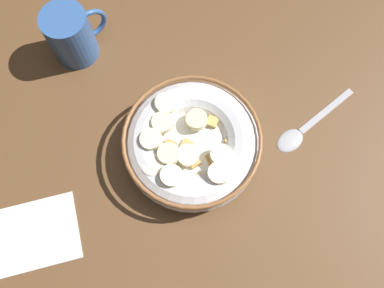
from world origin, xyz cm
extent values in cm
cube|color=brown|center=(0.00, 0.00, -1.00)|extent=(108.76, 108.76, 2.00)
cylinder|color=silver|center=(0.00, 0.00, 0.30)|extent=(10.69, 10.69, 0.60)
torus|color=silver|center=(0.00, 0.00, 2.73)|extent=(19.43, 19.43, 5.46)
torus|color=brown|center=(0.00, 0.00, 5.16)|extent=(19.45, 19.45, 0.60)
cylinder|color=white|center=(0.00, 0.00, 3.57)|extent=(16.15, 16.15, 0.40)
cube|color=#B78947|center=(4.63, -2.93, 4.02)|extent=(2.09, 2.08, 0.78)
cube|color=tan|center=(5.33, 2.33, 4.26)|extent=(2.14, 2.11, 0.88)
cube|color=#B78947|center=(3.19, 5.12, 4.13)|extent=(2.09, 2.09, 0.70)
cube|color=tan|center=(-2.42, -5.04, 4.17)|extent=(1.99, 2.02, 0.81)
cube|color=#B78947|center=(-2.81, 1.29, 4.13)|extent=(2.14, 2.11, 0.88)
cube|color=#B78947|center=(-1.54, -2.55, 4.17)|extent=(1.52, 1.56, 0.76)
cube|color=tan|center=(-7.12, 0.75, 4.24)|extent=(1.93, 1.88, 0.88)
cube|color=#B78947|center=(2.27, 3.04, 4.06)|extent=(1.92, 1.90, 0.75)
cube|color=tan|center=(6.34, -3.42, 4.26)|extent=(1.98, 1.99, 0.72)
cube|color=tan|center=(-0.92, 6.44, 4.08)|extent=(1.73, 1.77, 0.81)
cube|color=tan|center=(4.05, 0.70, 4.24)|extent=(2.13, 2.14, 0.85)
cube|color=#B78947|center=(-4.38, -2.65, 4.21)|extent=(1.97, 1.98, 0.71)
cube|color=tan|center=(-0.86, -0.32, 4.04)|extent=(2.03, 2.01, 0.78)
cube|color=tan|center=(4.26, -5.09, 4.19)|extent=(2.08, 2.07, 0.71)
cube|color=tan|center=(0.80, -3.64, 4.12)|extent=(1.76, 1.75, 0.70)
cube|color=#AD7F42|center=(4.52, 4.45, 4.26)|extent=(2.00, 1.99, 0.74)
cylinder|color=beige|center=(2.22, 1.99, 5.03)|extent=(3.12, 3.15, 1.35)
cylinder|color=beige|center=(0.42, 6.35, 5.43)|extent=(4.34, 4.36, 1.36)
cylinder|color=#F4EABC|center=(-1.90, 4.29, 5.38)|extent=(3.86, 3.84, 1.22)
cylinder|color=#F4EABC|center=(-3.84, 0.11, 5.53)|extent=(4.36, 4.38, 1.30)
cylinder|color=#F9EFC6|center=(-4.61, 3.11, 5.53)|extent=(4.28, 4.27, 1.29)
cylinder|color=#F9EFC6|center=(-6.38, 0.42, 4.96)|extent=(3.88, 3.90, 1.37)
cylinder|color=#F4EABC|center=(1.81, -4.19, 5.17)|extent=(4.25, 4.18, 1.45)
cylinder|color=#F9EFC6|center=(-0.13, -6.09, 5.45)|extent=(4.27, 4.25, 1.37)
cylinder|color=beige|center=(-1.79, -1.52, 5.10)|extent=(3.67, 3.72, 1.52)
cylinder|color=#F4EABC|center=(-5.31, -2.66, 5.52)|extent=(3.21, 3.17, 1.48)
ellipsoid|color=#A5A5AD|center=(12.80, -7.38, 0.40)|extent=(4.68, 3.35, 0.80)
cube|color=#A5A5AD|center=(20.49, -6.95, 0.18)|extent=(10.91, 1.61, 0.36)
cylinder|color=#335999|center=(-5.13, 24.40, 4.46)|extent=(6.85, 6.85, 8.91)
torus|color=#335999|center=(-1.70, 24.40, 4.46)|extent=(5.79, 0.80, 5.79)
cube|color=silver|center=(-26.70, 3.49, 0.15)|extent=(18.09, 14.50, 0.30)
camera|label=1|loc=(-10.50, -14.57, 57.48)|focal=37.85mm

